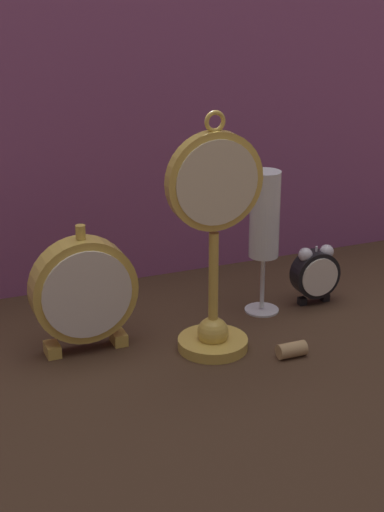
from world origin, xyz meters
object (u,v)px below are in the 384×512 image
(alarm_clock_twin_bell, at_px, (315,272))
(wine_cork, at_px, (292,350))
(pocket_watch_on_stand, at_px, (214,248))
(champagne_flute, at_px, (264,223))
(mantel_clock_silver, at_px, (84,291))

(alarm_clock_twin_bell, relative_size, wine_cork, 2.33)
(pocket_watch_on_stand, distance_m, champagne_flute, 0.15)
(mantel_clock_silver, bearing_deg, wine_cork, -26.50)
(alarm_clock_twin_bell, xyz_separation_m, champagne_flute, (-0.09, 0.00, 0.09))
(pocket_watch_on_stand, relative_size, alarm_clock_twin_bell, 3.57)
(alarm_clock_twin_bell, height_order, mantel_clock_silver, mantel_clock_silver)
(pocket_watch_on_stand, distance_m, alarm_clock_twin_bell, 0.26)
(pocket_watch_on_stand, xyz_separation_m, mantel_clock_silver, (-0.17, 0.07, -0.06))
(pocket_watch_on_stand, bearing_deg, champagne_flute, 36.17)
(mantel_clock_silver, height_order, wine_cork, mantel_clock_silver)
(pocket_watch_on_stand, height_order, mantel_clock_silver, pocket_watch_on_stand)
(champagne_flute, bearing_deg, pocket_watch_on_stand, -143.83)
(alarm_clock_twin_bell, height_order, champagne_flute, champagne_flute)
(pocket_watch_on_stand, distance_m, mantel_clock_silver, 0.20)
(alarm_clock_twin_bell, relative_size, mantel_clock_silver, 0.51)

